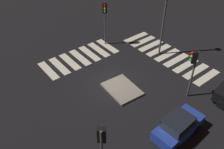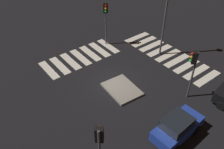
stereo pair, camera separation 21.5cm
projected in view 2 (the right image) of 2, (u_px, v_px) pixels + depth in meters
name	position (u px, v px, depth m)	size (l,w,h in m)	color
ground_plane	(112.00, 84.00, 20.76)	(80.00, 80.00, 0.00)	black
traffic_island	(122.00, 89.00, 20.07)	(3.27, 2.55, 0.18)	gray
car_blue	(177.00, 127.00, 15.98)	(2.01, 3.98, 1.69)	#1E389E
traffic_light_south	(193.00, 64.00, 17.53)	(0.53, 0.54, 4.26)	#47474C
traffic_light_west	(100.00, 142.00, 12.23)	(0.53, 0.54, 4.24)	#47474C
traffic_light_east	(106.00, 14.00, 23.65)	(0.53, 0.54, 4.64)	#47474C
crosswalk_near	(168.00, 55.00, 24.19)	(9.90, 3.20, 0.02)	silver
crosswalk_side	(81.00, 57.00, 23.93)	(3.20, 7.60, 0.02)	silver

